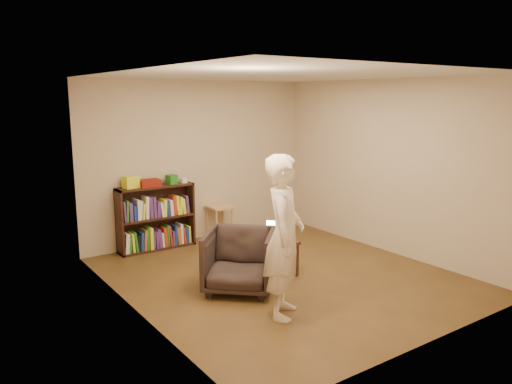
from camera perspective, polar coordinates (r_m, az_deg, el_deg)
floor at (r=6.71m, az=3.01°, el=-9.55°), size 4.50×4.50×0.00m
ceiling at (r=6.30m, az=3.25°, el=13.23°), size 4.50×4.50×0.00m
wall_back at (r=8.25m, az=-6.56°, el=3.55°), size 4.00×0.00×4.00m
wall_left at (r=5.40m, az=-13.86°, el=-0.54°), size 0.00×4.50×4.50m
wall_right at (r=7.76m, az=14.87°, el=2.80°), size 0.00×4.50×4.50m
bookshelf at (r=7.90m, az=-11.36°, el=-3.28°), size 1.20×0.30×1.00m
box_yellow at (r=7.63m, az=-14.11°, el=1.11°), size 0.24×0.19×0.18m
red_cloth at (r=7.71m, az=-12.09°, el=1.01°), size 0.32×0.24×0.10m
box_green at (r=7.86m, az=-9.63°, el=1.43°), size 0.17×0.17×0.14m
box_white at (r=7.94m, az=-8.31°, el=1.31°), size 0.10×0.10×0.07m
stool at (r=8.33m, az=-4.18°, el=-2.30°), size 0.38×0.38×0.55m
armchair at (r=6.11m, az=-1.90°, el=-7.85°), size 1.16×1.16×0.76m
side_table at (r=6.62m, az=2.31°, el=-6.22°), size 0.46×0.46×0.47m
laptop at (r=6.63m, az=2.25°, el=-4.95°), size 0.42×0.43×0.25m
person at (r=5.30m, az=3.23°, el=-5.12°), size 0.75×0.75×1.76m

